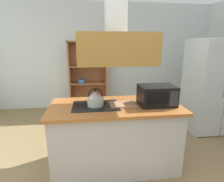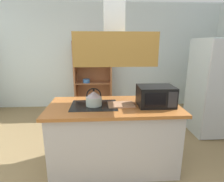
% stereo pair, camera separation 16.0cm
% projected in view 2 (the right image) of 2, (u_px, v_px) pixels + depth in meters
% --- Properties ---
extents(ground_plane, '(7.80, 7.80, 0.00)m').
position_uv_depth(ground_plane, '(115.00, 182.00, 2.26)').
color(ground_plane, olive).
extents(wall_back, '(6.00, 0.12, 2.70)m').
position_uv_depth(wall_back, '(106.00, 57.00, 4.81)').
color(wall_back, silver).
rests_on(wall_back, ground).
extents(kitchen_island, '(1.73, 0.84, 0.90)m').
position_uv_depth(kitchen_island, '(114.00, 135.00, 2.50)').
color(kitchen_island, '#B3ADA9').
rests_on(kitchen_island, ground).
extents(range_hood, '(0.90, 0.70, 1.25)m').
position_uv_depth(range_hood, '(114.00, 39.00, 2.17)').
color(range_hood, olive).
extents(refrigerator, '(0.90, 0.78, 1.78)m').
position_uv_depth(refrigerator, '(218.00, 87.00, 3.39)').
color(refrigerator, '#B0BEBE').
rests_on(refrigerator, ground).
extents(dish_cabinet, '(0.96, 0.40, 1.75)m').
position_uv_depth(dish_cabinet, '(93.00, 79.00, 4.73)').
color(dish_cabinet, '#995D38').
rests_on(dish_cabinet, ground).
extents(kettle, '(0.21, 0.21, 0.23)m').
position_uv_depth(kettle, '(94.00, 98.00, 2.34)').
color(kettle, '#B3C2B5').
rests_on(kettle, kitchen_island).
extents(cutting_board, '(0.35, 0.25, 0.02)m').
position_uv_depth(cutting_board, '(121.00, 105.00, 2.38)').
color(cutting_board, tan).
rests_on(cutting_board, kitchen_island).
extents(microwave, '(0.46, 0.35, 0.26)m').
position_uv_depth(microwave, '(156.00, 96.00, 2.33)').
color(microwave, black).
rests_on(microwave, kitchen_island).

